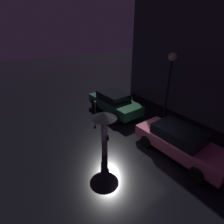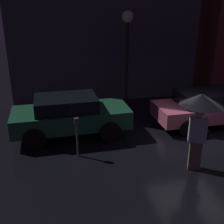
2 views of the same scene
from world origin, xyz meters
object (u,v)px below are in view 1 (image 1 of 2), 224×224
object	(u,v)px
pedestrian_with_umbrella	(104,121)
street_lamp_near	(170,72)
parked_car_green	(114,102)
parked_car_pink	(180,141)
parking_meter	(95,108)

from	to	relation	value
pedestrian_with_umbrella	street_lamp_near	bearing A→B (deg)	118.71
parked_car_green	parked_car_pink	size ratio (longest dim) A/B	0.94
parking_meter	street_lamp_near	xyz separation A→B (m)	(2.46, 3.70, 2.29)
parked_car_pink	street_lamp_near	bearing A→B (deg)	139.27
pedestrian_with_umbrella	parking_meter	size ratio (longest dim) A/B	1.77
parked_car_pink	parked_car_green	bearing A→B (deg)	177.62
parked_car_pink	parking_meter	world-z (taller)	parked_car_pink
pedestrian_with_umbrella	parking_meter	distance (m)	3.59
parked_car_pink	parking_meter	size ratio (longest dim) A/B	3.45
parked_car_green	street_lamp_near	distance (m)	4.07
parked_car_pink	street_lamp_near	world-z (taller)	street_lamp_near
parked_car_green	parking_meter	bearing A→B (deg)	-88.13
parking_meter	parked_car_green	bearing A→B (deg)	93.90
parking_meter	street_lamp_near	size ratio (longest dim) A/B	0.30
pedestrian_with_umbrella	street_lamp_near	distance (m)	5.28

